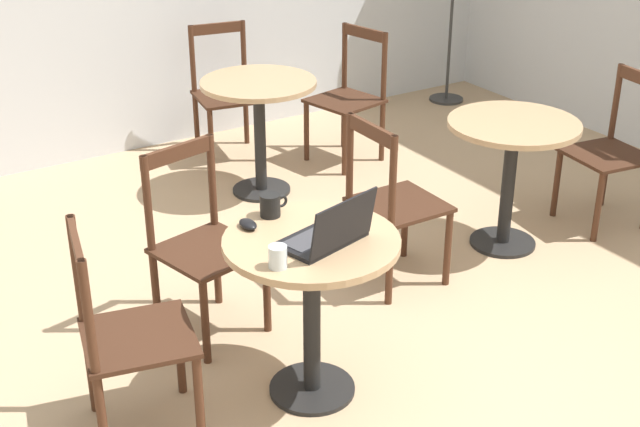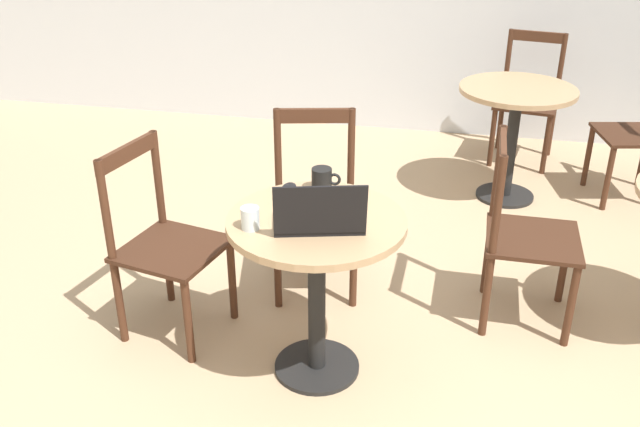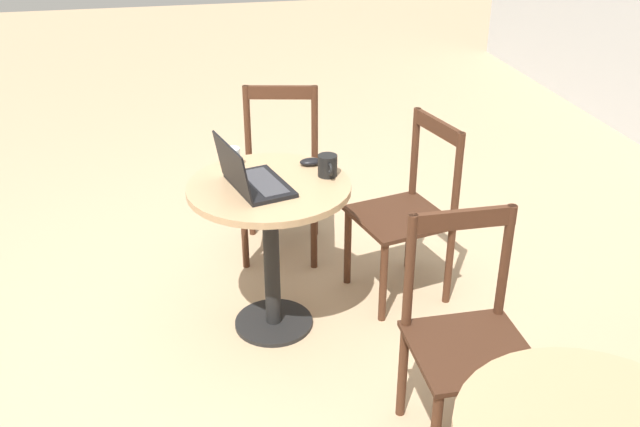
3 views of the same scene
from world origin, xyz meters
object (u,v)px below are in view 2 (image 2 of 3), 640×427
object	(u,v)px
mouse	(289,188)
mug	(322,179)
chair_far_back	(527,100)
cafe_table_far	(515,113)
chair_near_left	(164,245)
drinking_glass	(250,218)
chair_mid_left	(523,235)
chair_near_back	(315,205)
cafe_table_near	(317,255)
laptop	(319,218)

from	to	relation	value
mouse	mug	xyz separation A→B (m)	(0.13, 0.05, 0.03)
chair_far_back	mouse	world-z (taller)	chair_far_back
cafe_table_far	chair_near_left	world-z (taller)	chair_near_left
cafe_table_far	drinking_glass	size ratio (longest dim) A/B	8.41
chair_mid_left	drinking_glass	distance (m)	1.31
cafe_table_far	mug	xyz separation A→B (m)	(-0.84, -1.66, 0.21)
cafe_table_far	chair_near_back	bearing A→B (deg)	-128.14
chair_far_back	mug	distance (m)	2.56
mouse	chair_near_back	bearing A→B (deg)	89.35
cafe_table_near	drinking_glass	distance (m)	0.33
chair_mid_left	laptop	world-z (taller)	laptop
chair_mid_left	chair_near_left	bearing A→B (deg)	-164.85
mug	drinking_glass	world-z (taller)	mug
laptop	chair_mid_left	bearing A→B (deg)	39.33
chair_far_back	chair_mid_left	bearing A→B (deg)	-92.91
chair_near_back	mug	bearing A→B (deg)	-73.36
chair_near_back	drinking_glass	distance (m)	0.88
chair_far_back	drinking_glass	size ratio (longest dim) A/B	10.27
cafe_table_far	chair_mid_left	size ratio (longest dim) A/B	0.82
chair_near_back	drinking_glass	xyz separation A→B (m)	(-0.06, -0.81, 0.33)
chair_mid_left	mug	world-z (taller)	chair_mid_left
laptop	chair_near_back	bearing A→B (deg)	103.75
chair_far_back	mouse	size ratio (longest dim) A/B	8.80
cafe_table_far	chair_near_back	xyz separation A→B (m)	(-0.97, -1.23, -0.13)
chair_near_left	chair_far_back	world-z (taller)	same
cafe_table_near	chair_far_back	distance (m)	2.77
cafe_table_near	drinking_glass	world-z (taller)	drinking_glass
chair_far_back	mug	bearing A→B (deg)	-112.27
laptop	mouse	bearing A→B (deg)	123.41
chair_near_left	mug	bearing A→B (deg)	8.49
cafe_table_far	chair_mid_left	world-z (taller)	chair_mid_left
cafe_table_near	cafe_table_far	bearing A→B (deg)	67.07
cafe_table_near	chair_near_left	xyz separation A→B (m)	(-0.72, 0.16, -0.13)
chair_near_back	drinking_glass	world-z (taller)	chair_near_back
chair_far_back	laptop	xyz separation A→B (m)	(-0.90, -2.68, 0.33)
chair_near_left	chair_far_back	size ratio (longest dim) A/B	1.00
chair_far_back	cafe_table_far	bearing A→B (deg)	-99.60
cafe_table_near	cafe_table_far	xyz separation A→B (m)	(0.81, 1.92, 0.00)
chair_near_back	laptop	bearing A→B (deg)	-76.25
cafe_table_far	laptop	bearing A→B (deg)	-111.47
chair_mid_left	cafe_table_far	bearing A→B (deg)	90.59
cafe_table_near	mouse	xyz separation A→B (m)	(-0.16, 0.21, 0.18)
cafe_table_far	chair_near_left	distance (m)	2.34
mouse	laptop	bearing A→B (deg)	-56.59
chair_near_back	mouse	bearing A→B (deg)	-90.65
chair_far_back	mouse	distance (m)	2.65
chair_mid_left	laptop	size ratio (longest dim) A/B	2.28
cafe_table_far	chair_far_back	world-z (taller)	chair_far_back
chair_mid_left	cafe_table_near	bearing A→B (deg)	-145.01
mouse	drinking_glass	size ratio (longest dim) A/B	1.17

